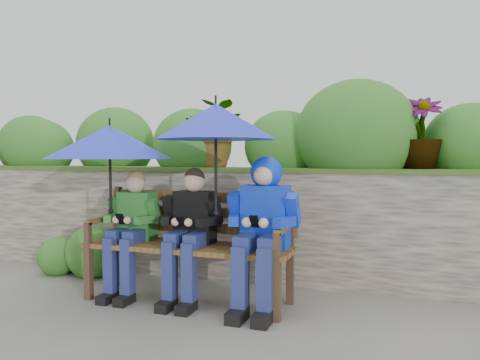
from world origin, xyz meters
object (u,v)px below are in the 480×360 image
(boy_left, at_px, (131,225))
(boy_right, at_px, (262,220))
(umbrella_right, at_px, (216,122))
(park_bench, at_px, (192,237))
(boy_middle, at_px, (190,227))
(umbrella_left, at_px, (110,142))

(boy_left, relative_size, boy_right, 0.90)
(boy_left, xyz_separation_m, umbrella_right, (0.76, -0.03, 0.82))
(park_bench, height_order, umbrella_right, umbrella_right)
(park_bench, height_order, boy_right, boy_right)
(boy_left, height_order, boy_middle, boy_middle)
(park_bench, height_order, umbrella_left, umbrella_left)
(umbrella_left, bearing_deg, park_bench, 8.55)
(boy_right, distance_m, umbrella_left, 1.41)
(boy_middle, bearing_deg, umbrella_right, -7.63)
(boy_middle, height_order, boy_right, boy_right)
(boy_right, xyz_separation_m, umbrella_left, (-1.28, -0.04, 0.58))
(boy_right, height_order, umbrella_right, umbrella_right)
(park_bench, xyz_separation_m, boy_middle, (0.02, -0.07, 0.10))
(umbrella_left, bearing_deg, boy_middle, 2.65)
(park_bench, height_order, boy_left, boy_left)
(umbrella_left, height_order, umbrella_right, umbrella_right)
(boy_left, relative_size, umbrella_left, 0.99)
(boy_middle, xyz_separation_m, boy_right, (0.58, 0.00, 0.08))
(umbrella_right, bearing_deg, boy_right, 5.53)
(boy_right, bearing_deg, boy_middle, -179.63)
(park_bench, relative_size, boy_left, 1.62)
(boy_middle, relative_size, boy_right, 0.92)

